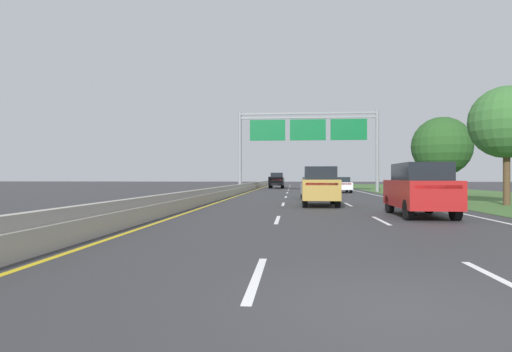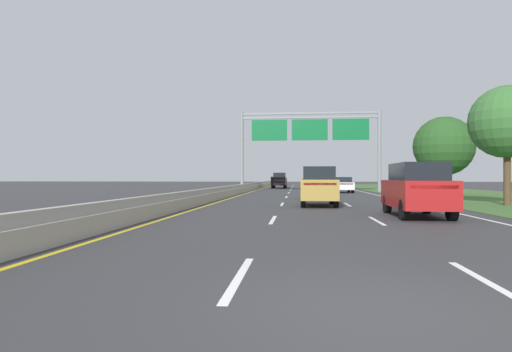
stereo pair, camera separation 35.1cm
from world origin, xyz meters
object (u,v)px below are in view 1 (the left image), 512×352
Objects in this scene: pickup_truck_black at (277,181)px; roadside_tree_near at (507,122)px; car_white_right_lane_sedan at (341,184)px; roadside_tree_mid at (442,146)px; car_silver_centre_lane_sedan at (314,188)px; car_red_right_lane_suv at (420,189)px; car_grey_right_lane_sedan at (332,183)px; car_gold_centre_lane_suv at (320,186)px; overhead_sign_gantry at (308,134)px.

roadside_tree_near reaches higher than pickup_truck_black.
roadside_tree_mid is (8.00, -5.60, 3.41)m from car_white_right_lane_sedan.
car_silver_centre_lane_sedan is 13.79m from car_red_right_lane_suv.
roadside_tree_near is at bearing -42.05° from car_red_right_lane_suv.
car_grey_right_lane_sedan is at bearing -0.98° from car_white_right_lane_sedan.
car_gold_centre_lane_suv is at bearing -173.29° from pickup_truck_black.
pickup_truck_black is 30.55m from car_silver_centre_lane_sedan.
car_grey_right_lane_sedan is at bearing 68.10° from overhead_sign_gantry.
car_silver_centre_lane_sedan and car_grey_right_lane_sedan have the same top height.
overhead_sign_gantry is at bearing 51.84° from car_white_right_lane_sedan.
pickup_truck_black is 1.23× the size of car_silver_centre_lane_sedan.
car_grey_right_lane_sedan is 0.68× the size of roadside_tree_near.
car_red_right_lane_suv is at bearing -169.51° from pickup_truck_black.
car_grey_right_lane_sedan is at bearing 115.59° from roadside_tree_mid.
car_grey_right_lane_sedan is (-0.05, 37.21, -0.28)m from car_red_right_lane_suv.
pickup_truck_black is 39.18m from roadside_tree_near.
roadside_tree_mid reaches higher than car_gold_centre_lane_suv.
car_gold_centre_lane_suv is at bearing 175.15° from car_grey_right_lane_sedan.
roadside_tree_near is at bearing -94.60° from roadside_tree_mid.
overhead_sign_gantry is at bearing 0.46° from car_gold_centre_lane_suv.
pickup_truck_black is (-3.92, 14.79, -5.13)m from overhead_sign_gantry.
overhead_sign_gantry reaches higher than roadside_tree_mid.
car_white_right_lane_sedan is at bearing 109.90° from roadside_tree_near.
overhead_sign_gantry is at bearing -164.21° from pickup_truck_black.
car_red_right_lane_suv is 0.72× the size of roadside_tree_near.
overhead_sign_gantry is 23.32m from car_gold_centre_lane_suv.
car_white_right_lane_sedan is 10.35m from roadside_tree_mid.
car_grey_right_lane_sedan is 30.96m from roadside_tree_near.
roadside_tree_mid reaches higher than car_silver_centre_lane_sedan.
car_red_right_lane_suv is 10.49m from roadside_tree_near.
car_silver_centre_lane_sedan is (-0.08, -15.52, -5.39)m from overhead_sign_gantry.
car_silver_centre_lane_sedan is 12.49m from roadside_tree_near.
car_grey_right_lane_sedan is 1.01× the size of car_white_right_lane_sedan.
pickup_truck_black is at bearing 123.49° from roadside_tree_mid.
car_red_right_lane_suv reaches higher than car_grey_right_lane_sedan.
roadside_tree_near is at bearing -157.92° from pickup_truck_black.
pickup_truck_black reaches higher than car_silver_centre_lane_sedan.
roadside_tree_mid is (15.15, -22.90, 3.15)m from pickup_truck_black.
pickup_truck_black reaches higher than car_red_right_lane_suv.
car_grey_right_lane_sedan is at bearing -8.83° from car_silver_centre_lane_sedan.
roadside_tree_mid reaches higher than pickup_truck_black.
car_grey_right_lane_sedan is 18.57m from roadside_tree_mid.
car_white_right_lane_sedan is at bearing -37.82° from overhead_sign_gantry.
overhead_sign_gantry is 16.13m from pickup_truck_black.
pickup_truck_black is at bearing 111.13° from roadside_tree_near.
overhead_sign_gantry is 3.41× the size of car_white_right_lane_sedan.
car_white_right_lane_sedan is at bearing 145.01° from roadside_tree_mid.
car_red_right_lane_suv is at bearing -149.04° from car_gold_centre_lane_suv.
car_red_right_lane_suv is at bearing -179.96° from car_white_right_lane_sedan.
car_grey_right_lane_sedan is (7.27, -6.44, -0.26)m from pickup_truck_black.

